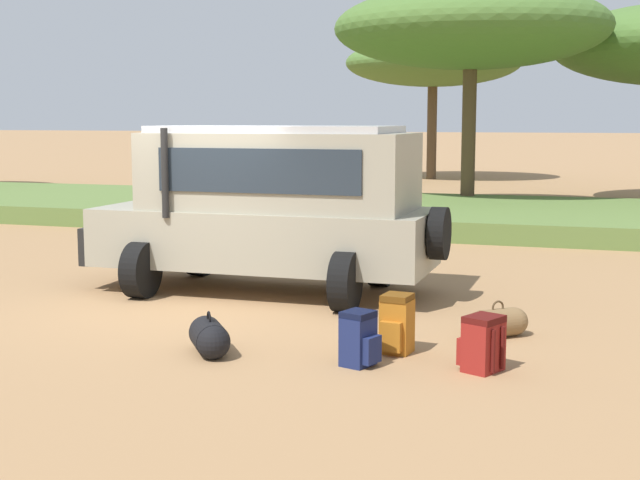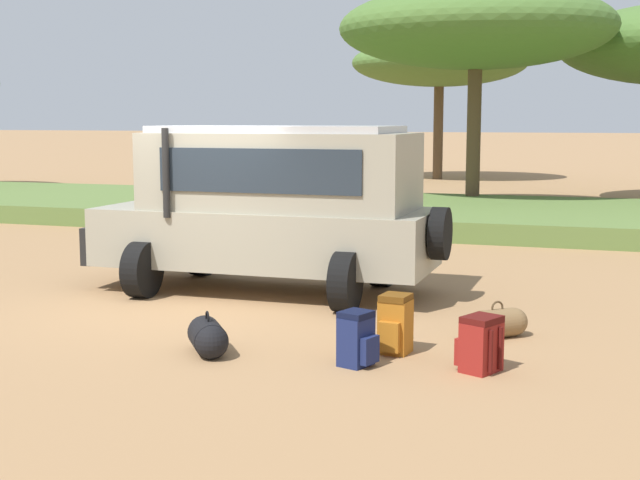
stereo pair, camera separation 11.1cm
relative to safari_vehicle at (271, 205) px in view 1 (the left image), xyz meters
name	(u,v)px [view 1 (the left image)]	position (x,y,z in m)	size (l,w,h in m)	color
ground_plane	(189,305)	(-0.74, -1.24, -1.29)	(320.00, 320.00, 0.00)	#9E754C
grass_bank	(381,212)	(-0.74, 9.44, -1.07)	(120.00, 7.00, 0.44)	#5B7538
safari_vehicle	(271,205)	(0.00, 0.00, 0.00)	(5.36, 2.76, 2.44)	gray
backpack_beside_front_wheel	(397,324)	(2.55, -2.82, -0.98)	(0.34, 0.45, 0.65)	#B26619
backpack_cluster_center	(359,339)	(2.30, -3.43, -1.02)	(0.43, 0.40, 0.57)	navy
backpack_near_rear_wheel	(482,344)	(3.54, -3.23, -1.02)	(0.48, 0.48, 0.57)	maroon
duffel_bag_low_black_case	(209,337)	(0.62, -3.48, -1.11)	(0.65, 0.76, 0.47)	black
duffel_bag_soft_canvas	(497,323)	(3.51, -1.76, -1.12)	(0.68, 0.64, 0.44)	brown
acacia_tree_left_mid	(433,63)	(-2.58, 25.37, 3.56)	(7.36, 6.77, 5.87)	brown
acacia_tree_centre_back	(471,29)	(0.95, 12.46, 3.65)	(7.43, 6.86, 6.06)	brown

